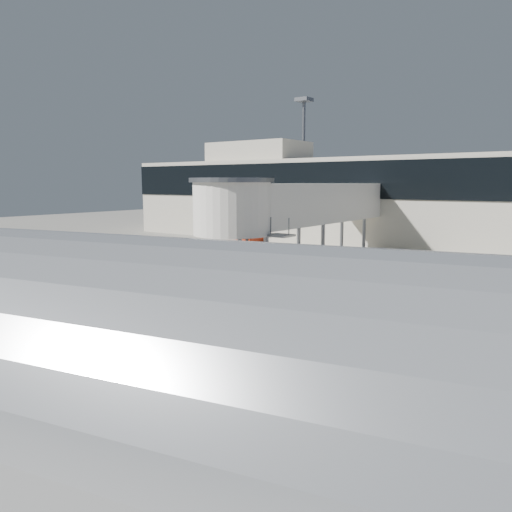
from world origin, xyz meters
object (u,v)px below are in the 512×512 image
Objects in this scene: ground_worker at (238,298)px; box_cart_far at (154,280)px; belt_loader at (247,232)px; baggage_tug at (295,290)px; suitcase_cart at (436,294)px; box_cart_near at (242,299)px.

box_cart_far is at bearing 156.19° from ground_worker.
box_cart_far is 24.07m from belt_loader.
baggage_tug reaches higher than suitcase_cart.
suitcase_cart is 14.63m from box_cart_far.
suitcase_cart is 1.79× the size of ground_worker.
ground_worker reaches higher than box_cart_far.
ground_worker is 0.43× the size of belt_loader.
suitcase_cart is at bearing -11.91° from belt_loader.
belt_loader is (-17.03, 22.88, 0.15)m from box_cart_near.
belt_loader reaches higher than baggage_tug.
ground_worker is 29.70m from belt_loader.
belt_loader reaches higher than box_cart_near.
box_cart_near is at bearing -112.97° from baggage_tug.
box_cart_near reaches higher than suitcase_cart.
ground_worker reaches higher than baggage_tug.
ground_worker is at bearing -31.31° from belt_loader.
box_cart_near is (-6.53, -6.87, 0.16)m from suitcase_cart.
box_cart_far is (-13.42, -5.81, 0.02)m from suitcase_cart.
box_cart_far is at bearing 178.11° from box_cart_near.
ground_worker is (-0.44, -3.92, 0.32)m from baggage_tug.
box_cart_far is at bearing -42.80° from belt_loader.
baggage_tug is 0.61× the size of belt_loader.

